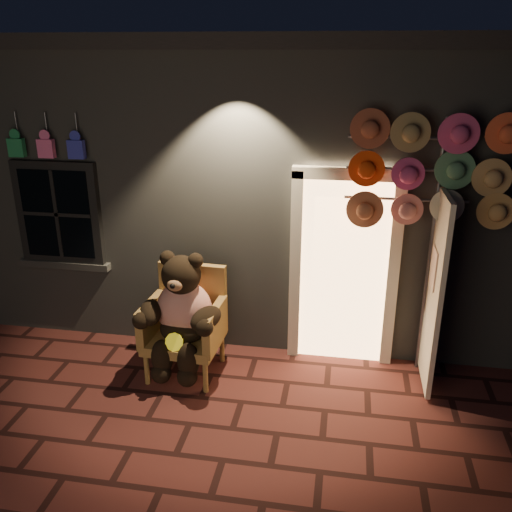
# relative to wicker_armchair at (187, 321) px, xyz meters

# --- Properties ---
(ground) EXTENTS (60.00, 60.00, 0.00)m
(ground) POSITION_rel_wicker_armchair_xyz_m (0.28, -0.94, -0.57)
(ground) COLOR #4D201D
(ground) RESTS_ON ground
(shop_building) EXTENTS (7.30, 5.95, 3.51)m
(shop_building) POSITION_rel_wicker_armchair_xyz_m (0.28, 3.05, 1.16)
(shop_building) COLOR slate
(shop_building) RESTS_ON ground
(wicker_armchair) EXTENTS (0.83, 0.76, 1.15)m
(wicker_armchair) POSITION_rel_wicker_armchair_xyz_m (0.00, 0.00, 0.00)
(wicker_armchair) COLOR #A3773F
(wicker_armchair) RESTS_ON ground
(teddy_bear) EXTENTS (0.96, 0.76, 1.31)m
(teddy_bear) POSITION_rel_wicker_armchair_xyz_m (-0.01, -0.15, 0.16)
(teddy_bear) COLOR red
(teddy_bear) RESTS_ON ground
(hat_rack) EXTENTS (1.57, 0.22, 2.74)m
(hat_rack) POSITION_rel_wicker_armchair_xyz_m (2.38, 0.33, 1.61)
(hat_rack) COLOR #59595E
(hat_rack) RESTS_ON ground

